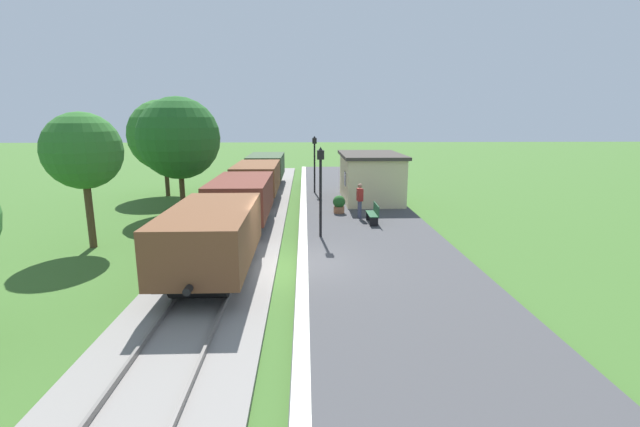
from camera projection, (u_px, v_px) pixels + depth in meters
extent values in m
plane|color=#3D6628|center=(291.00, 270.00, 14.90)|extent=(160.00, 160.00, 0.00)
cube|color=#424244|center=(384.00, 266.00, 14.98)|extent=(6.00, 60.00, 0.25)
cube|color=silver|center=(303.00, 263.00, 14.86)|extent=(0.36, 60.00, 0.01)
cube|color=gray|center=(220.00, 270.00, 14.81)|extent=(3.80, 60.00, 0.12)
cube|color=slate|center=(241.00, 266.00, 14.80)|extent=(0.07, 60.00, 0.14)
cube|color=slate|center=(198.00, 266.00, 14.75)|extent=(0.07, 60.00, 0.14)
cube|color=brown|center=(211.00, 234.00, 13.51)|extent=(2.50, 5.60, 1.60)
cube|color=black|center=(212.00, 254.00, 13.64)|extent=(2.10, 5.15, 0.50)
cylinder|color=black|center=(223.00, 245.00, 15.45)|extent=(1.56, 0.84, 0.84)
cylinder|color=black|center=(199.00, 283.00, 11.95)|extent=(1.56, 0.84, 0.84)
cylinder|color=black|center=(229.00, 230.00, 16.52)|extent=(0.20, 0.30, 0.20)
cylinder|color=black|center=(188.00, 290.00, 10.76)|extent=(0.20, 0.30, 0.20)
cube|color=brown|center=(241.00, 196.00, 19.95)|extent=(2.50, 5.60, 1.60)
cube|color=black|center=(242.00, 210.00, 20.09)|extent=(2.10, 5.15, 0.50)
cylinder|color=black|center=(247.00, 208.00, 21.89)|extent=(1.56, 0.84, 0.84)
cylinder|color=black|center=(236.00, 225.00, 18.39)|extent=(1.56, 0.84, 0.84)
cylinder|color=black|center=(250.00, 199.00, 22.97)|extent=(0.20, 0.30, 0.20)
cylinder|color=black|center=(232.00, 226.00, 17.21)|extent=(0.20, 0.30, 0.20)
cube|color=brown|center=(257.00, 177.00, 26.39)|extent=(2.50, 5.60, 1.60)
cube|color=black|center=(257.00, 188.00, 26.53)|extent=(2.10, 5.15, 0.50)
cylinder|color=black|center=(260.00, 187.00, 28.33)|extent=(1.56, 0.84, 0.84)
cylinder|color=black|center=(254.00, 197.00, 24.84)|extent=(1.56, 0.84, 0.84)
cylinder|color=black|center=(262.00, 181.00, 29.41)|extent=(0.20, 0.30, 0.20)
cylinder|color=black|center=(251.00, 196.00, 23.65)|extent=(0.20, 0.30, 0.20)
cube|color=#384C33|center=(266.00, 166.00, 32.84)|extent=(2.50, 5.60, 1.60)
cube|color=black|center=(266.00, 174.00, 32.98)|extent=(2.10, 5.15, 0.50)
cylinder|color=black|center=(268.00, 174.00, 34.78)|extent=(1.56, 0.84, 0.84)
cylinder|color=black|center=(264.00, 181.00, 31.28)|extent=(1.56, 0.84, 0.84)
cylinder|color=black|center=(269.00, 170.00, 35.86)|extent=(0.20, 0.30, 0.20)
cylinder|color=black|center=(263.00, 180.00, 30.10)|extent=(0.20, 0.30, 0.20)
cube|color=beige|center=(370.00, 178.00, 26.10)|extent=(3.20, 5.50, 2.60)
cube|color=#3D3833|center=(371.00, 155.00, 25.81)|extent=(3.50, 5.80, 0.18)
cube|color=black|center=(345.00, 179.00, 24.95)|extent=(0.03, 0.90, 0.80)
cube|color=#1E4C2D|center=(372.00, 214.00, 20.43)|extent=(0.42, 1.50, 0.04)
cube|color=#1E4C2D|center=(376.00, 209.00, 20.39)|extent=(0.04, 1.50, 0.45)
cube|color=black|center=(374.00, 222.00, 19.90)|extent=(0.38, 0.06, 0.42)
cube|color=black|center=(370.00, 216.00, 21.07)|extent=(0.38, 0.06, 0.42)
cube|color=#1E4C2D|center=(350.00, 182.00, 30.38)|extent=(0.42, 1.50, 0.04)
cube|color=#1E4C2D|center=(353.00, 179.00, 30.33)|extent=(0.04, 1.50, 0.45)
cube|color=black|center=(351.00, 187.00, 29.84)|extent=(0.38, 0.06, 0.42)
cube|color=black|center=(349.00, 184.00, 31.01)|extent=(0.38, 0.06, 0.42)
cylinder|color=#474C66|center=(360.00, 210.00, 21.41)|extent=(0.15, 0.15, 0.86)
cylinder|color=#474C66|center=(359.00, 209.00, 21.57)|extent=(0.15, 0.15, 0.86)
cube|color=maroon|center=(360.00, 195.00, 21.34)|extent=(0.30, 0.41, 0.60)
sphere|color=#936B51|center=(360.00, 186.00, 21.24)|extent=(0.22, 0.22, 0.22)
cylinder|color=#9E6642|center=(339.00, 210.00, 22.68)|extent=(0.56, 0.56, 0.34)
sphere|color=#235B23|center=(339.00, 202.00, 22.59)|extent=(0.64, 0.64, 0.64)
cylinder|color=black|center=(321.00, 199.00, 17.88)|extent=(0.11, 0.11, 3.20)
cube|color=black|center=(321.00, 155.00, 17.50)|extent=(0.28, 0.28, 0.36)
sphere|color=#F2E5BF|center=(321.00, 155.00, 17.50)|extent=(0.20, 0.20, 0.20)
cone|color=black|center=(321.00, 149.00, 17.44)|extent=(0.20, 0.20, 0.16)
cylinder|color=black|center=(315.00, 168.00, 28.56)|extent=(0.11, 0.11, 3.20)
cube|color=black|center=(314.00, 141.00, 28.18)|extent=(0.28, 0.28, 0.36)
sphere|color=#F2E5BF|center=(314.00, 141.00, 28.18)|extent=(0.20, 0.20, 0.20)
cone|color=black|center=(314.00, 137.00, 28.13)|extent=(0.20, 0.20, 0.16)
cylinder|color=#4C3823|center=(90.00, 214.00, 17.28)|extent=(0.28, 0.28, 2.74)
sphere|color=#2D6B28|center=(83.00, 151.00, 16.75)|extent=(2.94, 2.94, 2.94)
cylinder|color=#4C3823|center=(182.00, 191.00, 23.84)|extent=(0.28, 0.28, 2.39)
sphere|color=#235B23|center=(179.00, 138.00, 23.24)|extent=(4.35, 4.35, 4.35)
cylinder|color=#4C3823|center=(167.00, 179.00, 28.90)|extent=(0.28, 0.28, 2.27)
sphere|color=#2D6B28|center=(164.00, 135.00, 28.30)|extent=(4.54, 4.54, 4.54)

